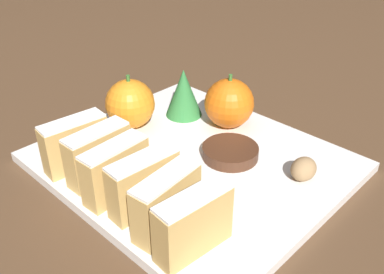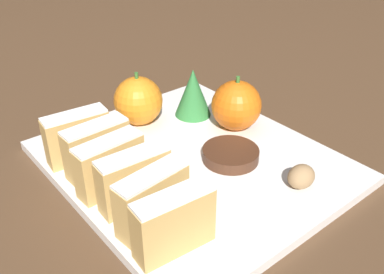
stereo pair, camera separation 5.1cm
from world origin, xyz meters
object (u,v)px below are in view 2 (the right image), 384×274
(walnut, at_px, (301,177))
(orange_far, at_px, (236,105))
(orange_near, at_px, (137,101))
(chocolate_cookie, at_px, (231,154))

(walnut, bearing_deg, orange_far, 75.22)
(orange_near, distance_m, chocolate_cookie, 0.16)
(orange_near, xyz_separation_m, chocolate_cookie, (0.04, -0.15, -0.03))
(orange_far, bearing_deg, chocolate_cookie, -138.46)
(orange_far, bearing_deg, walnut, -104.78)
(orange_near, xyz_separation_m, walnut, (0.06, -0.24, -0.02))
(chocolate_cookie, bearing_deg, orange_far, 41.54)
(orange_far, height_order, walnut, orange_far)
(orange_far, height_order, chocolate_cookie, orange_far)
(orange_near, bearing_deg, orange_far, -45.06)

